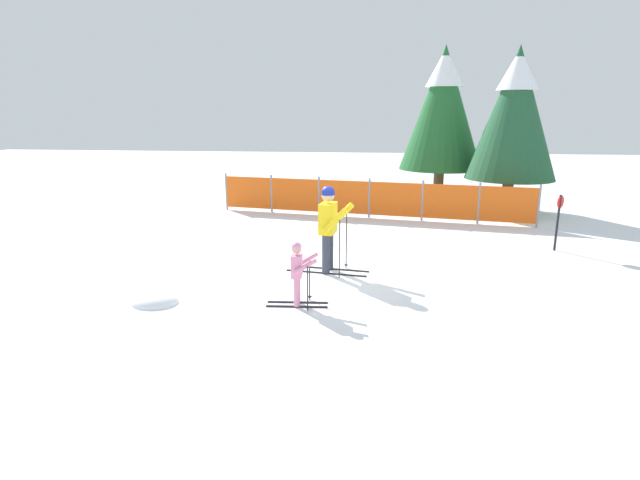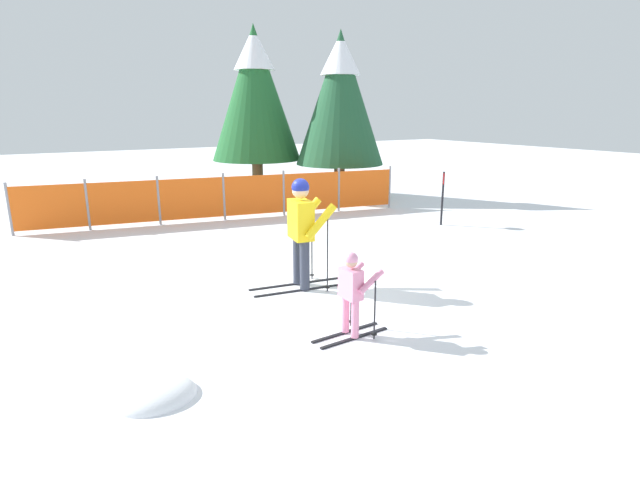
{
  "view_description": "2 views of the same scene",
  "coord_description": "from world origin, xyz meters",
  "px_view_note": "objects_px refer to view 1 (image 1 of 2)",
  "views": [
    {
      "loc": [
        0.81,
        -9.13,
        2.98
      ],
      "look_at": [
        -0.09,
        -1.18,
        0.94
      ],
      "focal_mm": 28.0,
      "sensor_mm": 36.0,
      "label": 1
    },
    {
      "loc": [
        -3.5,
        -6.29,
        2.61
      ],
      "look_at": [
        -0.2,
        -0.72,
        0.93
      ],
      "focal_mm": 28.0,
      "sensor_mm": 36.0,
      "label": 2
    }
  ],
  "objects_px": {
    "conifer_far": "(443,106)",
    "skier_child": "(298,269)",
    "conifer_near": "(515,111)",
    "trail_marker": "(558,216)",
    "skier_adult": "(329,221)",
    "safety_fence": "(369,198)"
  },
  "relations": [
    {
      "from": "skier_adult",
      "to": "skier_child",
      "type": "relative_size",
      "value": 1.6
    },
    {
      "from": "skier_child",
      "to": "conifer_near",
      "type": "bearing_deg",
      "value": 54.37
    },
    {
      "from": "conifer_near",
      "to": "trail_marker",
      "type": "xyz_separation_m",
      "value": [
        0.0,
        -4.44,
        -2.24
      ]
    },
    {
      "from": "skier_adult",
      "to": "conifer_near",
      "type": "height_order",
      "value": "conifer_near"
    },
    {
      "from": "skier_adult",
      "to": "trail_marker",
      "type": "xyz_separation_m",
      "value": [
        4.87,
        2.1,
        -0.21
      ]
    },
    {
      "from": "skier_adult",
      "to": "conifer_far",
      "type": "distance_m",
      "value": 9.32
    },
    {
      "from": "skier_adult",
      "to": "skier_child",
      "type": "distance_m",
      "value": 1.86
    },
    {
      "from": "skier_adult",
      "to": "trail_marker",
      "type": "height_order",
      "value": "skier_adult"
    },
    {
      "from": "conifer_far",
      "to": "trail_marker",
      "type": "distance_m",
      "value": 7.11
    },
    {
      "from": "safety_fence",
      "to": "conifer_near",
      "type": "xyz_separation_m",
      "value": [
        4.19,
        1.3,
        2.45
      ]
    },
    {
      "from": "safety_fence",
      "to": "conifer_far",
      "type": "relative_size",
      "value": 1.76
    },
    {
      "from": "conifer_far",
      "to": "skier_child",
      "type": "bearing_deg",
      "value": -107.92
    },
    {
      "from": "skier_adult",
      "to": "trail_marker",
      "type": "relative_size",
      "value": 1.33
    },
    {
      "from": "skier_child",
      "to": "trail_marker",
      "type": "height_order",
      "value": "trail_marker"
    },
    {
      "from": "conifer_near",
      "to": "trail_marker",
      "type": "relative_size",
      "value": 3.91
    },
    {
      "from": "skier_child",
      "to": "conifer_far",
      "type": "distance_m",
      "value": 11.15
    },
    {
      "from": "skier_adult",
      "to": "conifer_far",
      "type": "relative_size",
      "value": 0.32
    },
    {
      "from": "conifer_far",
      "to": "trail_marker",
      "type": "relative_size",
      "value": 4.12
    },
    {
      "from": "skier_child",
      "to": "safety_fence",
      "type": "xyz_separation_m",
      "value": [
        0.99,
        7.02,
        -0.03
      ]
    },
    {
      "from": "skier_child",
      "to": "conifer_near",
      "type": "height_order",
      "value": "conifer_near"
    },
    {
      "from": "skier_adult",
      "to": "skier_child",
      "type": "bearing_deg",
      "value": -91.9
    },
    {
      "from": "skier_child",
      "to": "conifer_far",
      "type": "height_order",
      "value": "conifer_far"
    }
  ]
}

